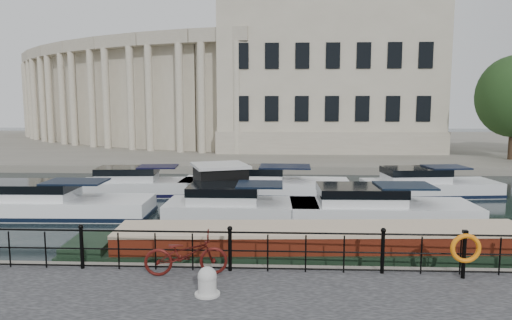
{
  "coord_description": "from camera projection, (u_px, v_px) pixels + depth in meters",
  "views": [
    {
      "loc": [
        1.21,
        -13.89,
        4.96
      ],
      "look_at": [
        0.5,
        2.0,
        3.0
      ],
      "focal_mm": 32.0,
      "sensor_mm": 36.0,
      "label": 1
    }
  ],
  "objects": [
    {
      "name": "life_ring_post",
      "position": [
        465.0,
        249.0,
        11.45
      ],
      "size": [
        0.77,
        0.2,
        1.25
      ],
      "color": "black",
      "rests_on": "near_quay"
    },
    {
      "name": "far_bank",
      "position": [
        266.0,
        144.0,
        53.07
      ],
      "size": [
        120.0,
        42.0,
        0.55
      ],
      "primitive_type": "cube",
      "color": "#6B665B",
      "rests_on": "ground_plane"
    },
    {
      "name": "narrowboat",
      "position": [
        321.0,
        253.0,
        14.11
      ],
      "size": [
        15.82,
        2.97,
        1.57
      ],
      "rotation": [
        0.0,
        0.0,
        0.06
      ],
      "color": "black",
      "rests_on": "ground_plane"
    },
    {
      "name": "mooring_bollard",
      "position": [
        207.0,
        282.0,
        10.56
      ],
      "size": [
        0.6,
        0.6,
        0.67
      ],
      "color": "#BCBBB7",
      "rests_on": "near_quay"
    },
    {
      "name": "harbour_hut",
      "position": [
        220.0,
        188.0,
        21.82
      ],
      "size": [
        4.11,
        3.78,
        2.21
      ],
      "rotation": [
        0.0,
        0.0,
        0.35
      ],
      "color": "#6B665B",
      "rests_on": "ground_plane"
    },
    {
      "name": "bicycle",
      "position": [
        186.0,
        254.0,
        11.76
      ],
      "size": [
        2.22,
        1.01,
        1.13
      ],
      "primitive_type": "imported",
      "rotation": [
        0.0,
        0.0,
        1.7
      ],
      "color": "#460F0C",
      "rests_on": "near_quay"
    },
    {
      "name": "ground_plane",
      "position": [
        237.0,
        262.0,
        14.43
      ],
      "size": [
        160.0,
        160.0,
        0.0
      ],
      "primitive_type": "plane",
      "color": "black",
      "rests_on": "ground"
    },
    {
      "name": "cabin_cruisers",
      "position": [
        251.0,
        198.0,
        22.41
      ],
      "size": [
        26.35,
        8.9,
        1.99
      ],
      "color": "white",
      "rests_on": "ground_plane"
    },
    {
      "name": "civic_building",
      "position": [
        256.0,
        84.0,
        48.03
      ],
      "size": [
        53.55,
        31.84,
        16.85
      ],
      "color": "#ADA38C",
      "rests_on": "far_bank"
    },
    {
      "name": "railing",
      "position": [
        230.0,
        247.0,
        12.05
      ],
      "size": [
        24.14,
        0.14,
        1.22
      ],
      "color": "black",
      "rests_on": "near_quay"
    }
  ]
}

